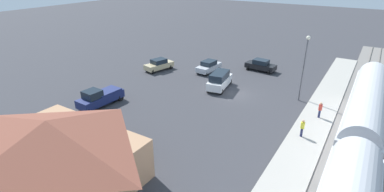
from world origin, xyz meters
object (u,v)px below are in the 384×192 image
Objects in this scene: pedestrian_waiting_far at (302,127)px; pickup_navy at (100,97)px; sedan_tan at (159,65)px; sedan_black at (261,65)px; sedan_silver at (209,66)px; light_pole_near_platform at (305,61)px; station_building at (53,152)px; pedestrian_on_platform at (320,109)px; suv_white at (220,80)px.

pickup_navy is (21.12, 4.84, -0.25)m from pedestrian_waiting_far.
sedan_tan is 15.45m from sedan_black.
sedan_silver is at bearing -154.21° from sedan_tan.
light_pole_near_platform is (2.33, -8.67, 3.57)m from pedestrian_waiting_far.
station_building is 26.24m from sedan_tan.
pedestrian_on_platform is at bearing 170.70° from sedan_tan.
light_pole_near_platform is (-20.92, 0.01, 3.97)m from sedan_tan.
suv_white reaches higher than sedan_tan.
pickup_navy is at bearing 62.68° from sedan_black.
suv_white is 0.67× the size of light_pole_near_platform.
pedestrian_on_platform is 23.79m from pickup_navy.
station_building is 2.14× the size of pickup_navy.
pedestrian_waiting_far is 0.22× the size of light_pole_near_platform.
sedan_tan and sedan_black have the same top height.
station_building is 26.84m from light_pole_near_platform.
sedan_black is at bearing -101.85° from suv_white.
sedan_silver is (2.88, -27.61, -1.82)m from station_building.
sedan_black is at bearing -117.32° from pickup_navy.
sedan_tan is 0.88× the size of pickup_navy.
sedan_black is 0.90× the size of suv_white.
pedestrian_on_platform and pedestrian_waiting_far have the same top height.
light_pole_near_platform is (-14.08, 3.31, 3.97)m from sedan_silver.
sedan_black is at bearing -48.14° from pedestrian_on_platform.
pedestrian_waiting_far is 21.67m from pickup_navy.
light_pole_near_platform is (-18.80, -13.51, 3.83)m from pickup_navy.
pickup_navy is at bearing 23.83° from pedestrian_on_platform.
station_building is 2.28× the size of suv_white.
station_building is 32.53m from sedan_black.
sedan_tan is (23.25, -8.68, -0.40)m from pedestrian_waiting_far.
suv_white is at bearing 131.35° from sedan_silver.
station_building reaches higher than suv_white.
pickup_navy is (4.72, 16.83, 0.15)m from sedan_silver.
pedestrian_waiting_far reaches higher than sedan_tan.
suv_white is at bearing -10.08° from pedestrian_on_platform.
sedan_tan is at bearing 25.79° from sedan_silver.
sedan_silver is 0.84× the size of pickup_navy.
light_pole_near_platform is at bearing -74.97° from pedestrian_waiting_far.
pickup_navy is 1.19× the size of sedan_black.
light_pole_near_platform reaches higher than sedan_silver.
light_pole_near_platform reaches higher than pedestrian_waiting_far.
pedestrian_on_platform is (-14.17, -20.39, -1.42)m from station_building.
pedestrian_on_platform is 6.07m from light_pole_near_platform.
light_pole_near_platform reaches higher than pickup_navy.
sedan_tan is at bearing -81.07° from pickup_navy.
station_building is 2.44× the size of sedan_tan.
station_building is at bearing 86.24° from suv_white.
light_pole_near_platform reaches higher than suv_white.
light_pole_near_platform is (-7.69, 7.99, 3.97)m from sedan_black.
light_pole_near_platform reaches higher than pedestrian_on_platform.
suv_white reaches higher than pickup_navy.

